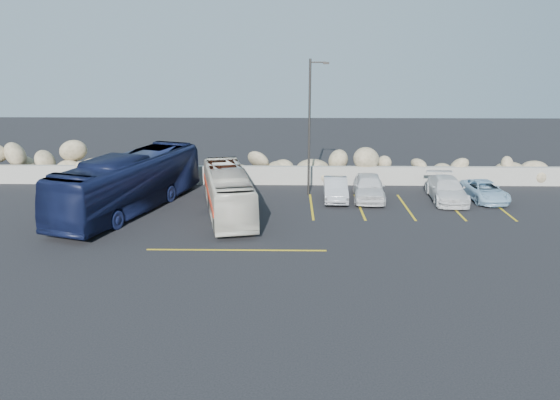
{
  "coord_description": "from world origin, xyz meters",
  "views": [
    {
      "loc": [
        1.33,
        -22.4,
        8.83
      ],
      "look_at": [
        0.88,
        4.0,
        1.23
      ],
      "focal_mm": 35.0,
      "sensor_mm": 36.0,
      "label": 1
    }
  ],
  "objects_px": {
    "tour_coach": "(129,183)",
    "car_a": "(369,187)",
    "car_c": "(447,189)",
    "vintage_bus": "(228,192)",
    "car_b": "(336,189)",
    "lamppost": "(310,124)",
    "car_d": "(485,191)"
  },
  "relations": [
    {
      "from": "vintage_bus",
      "to": "tour_coach",
      "type": "bearing_deg",
      "value": 162.78
    },
    {
      "from": "lamppost",
      "to": "car_b",
      "type": "bearing_deg",
      "value": -34.45
    },
    {
      "from": "tour_coach",
      "to": "car_c",
      "type": "bearing_deg",
      "value": 25.63
    },
    {
      "from": "lamppost",
      "to": "car_d",
      "type": "xyz_separation_m",
      "value": [
        10.2,
        -1.0,
        -3.74
      ]
    },
    {
      "from": "vintage_bus",
      "to": "car_b",
      "type": "xyz_separation_m",
      "value": [
        5.98,
        2.9,
        -0.59
      ]
    },
    {
      "from": "car_b",
      "to": "car_d",
      "type": "relative_size",
      "value": 0.96
    },
    {
      "from": "car_c",
      "to": "car_d",
      "type": "relative_size",
      "value": 1.15
    },
    {
      "from": "car_c",
      "to": "tour_coach",
      "type": "bearing_deg",
      "value": -169.6
    },
    {
      "from": "tour_coach",
      "to": "car_b",
      "type": "bearing_deg",
      "value": 30.14
    },
    {
      "from": "car_b",
      "to": "car_d",
      "type": "height_order",
      "value": "car_b"
    },
    {
      "from": "vintage_bus",
      "to": "car_c",
      "type": "height_order",
      "value": "vintage_bus"
    },
    {
      "from": "lamppost",
      "to": "vintage_bus",
      "type": "bearing_deg",
      "value": -138.81
    },
    {
      "from": "tour_coach",
      "to": "car_b",
      "type": "relative_size",
      "value": 2.92
    },
    {
      "from": "tour_coach",
      "to": "car_d",
      "type": "relative_size",
      "value": 2.82
    },
    {
      "from": "tour_coach",
      "to": "car_a",
      "type": "xyz_separation_m",
      "value": [
        13.34,
        2.47,
        -0.82
      ]
    },
    {
      "from": "lamppost",
      "to": "car_d",
      "type": "distance_m",
      "value": 10.91
    },
    {
      "from": "lamppost",
      "to": "car_b",
      "type": "xyz_separation_m",
      "value": [
        1.5,
        -1.03,
        -3.66
      ]
    },
    {
      "from": "car_b",
      "to": "car_d",
      "type": "xyz_separation_m",
      "value": [
        8.7,
        0.03,
        -0.08
      ]
    },
    {
      "from": "car_b",
      "to": "car_c",
      "type": "bearing_deg",
      "value": 1.1
    },
    {
      "from": "car_a",
      "to": "vintage_bus",
      "type": "bearing_deg",
      "value": -154.47
    },
    {
      "from": "vintage_bus",
      "to": "car_d",
      "type": "bearing_deg",
      "value": -0.47
    },
    {
      "from": "car_c",
      "to": "car_d",
      "type": "distance_m",
      "value": 2.26
    },
    {
      "from": "lamppost",
      "to": "car_d",
      "type": "height_order",
      "value": "lamppost"
    },
    {
      "from": "lamppost",
      "to": "car_c",
      "type": "xyz_separation_m",
      "value": [
        7.94,
        -1.12,
        -3.63
      ]
    },
    {
      "from": "lamppost",
      "to": "car_c",
      "type": "relative_size",
      "value": 1.74
    },
    {
      "from": "lamppost",
      "to": "car_c",
      "type": "height_order",
      "value": "lamppost"
    },
    {
      "from": "car_c",
      "to": "car_d",
      "type": "bearing_deg",
      "value": 6.23
    },
    {
      "from": "vintage_bus",
      "to": "car_b",
      "type": "distance_m",
      "value": 6.67
    },
    {
      "from": "car_a",
      "to": "car_c",
      "type": "relative_size",
      "value": 0.95
    },
    {
      "from": "car_c",
      "to": "vintage_bus",
      "type": "bearing_deg",
      "value": -164.19
    },
    {
      "from": "tour_coach",
      "to": "car_a",
      "type": "height_order",
      "value": "tour_coach"
    },
    {
      "from": "car_d",
      "to": "lamppost",
      "type": "bearing_deg",
      "value": 170.45
    }
  ]
}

